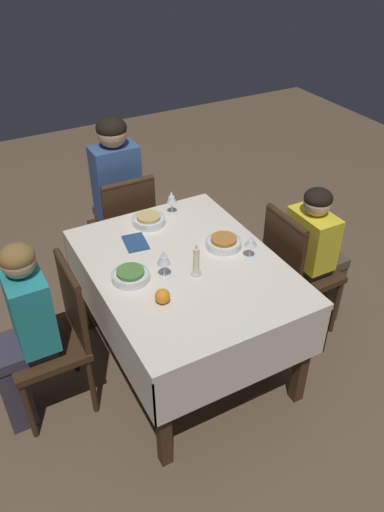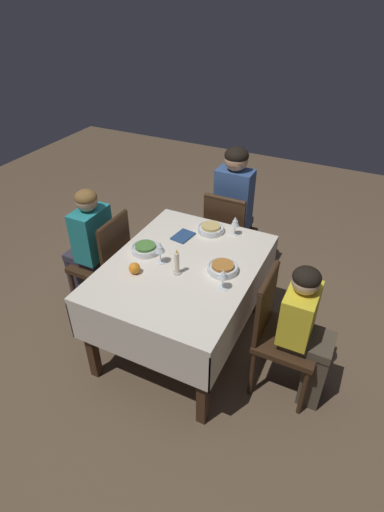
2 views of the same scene
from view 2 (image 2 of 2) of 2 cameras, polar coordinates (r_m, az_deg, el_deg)
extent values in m
plane|color=brown|center=(3.17, -1.13, -11.83)|extent=(8.00, 8.00, 0.00)
cube|color=silver|center=(2.69, -1.30, -1.47)|extent=(1.25, 0.96, 0.04)
cube|color=silver|center=(3.00, -9.40, -1.58)|extent=(1.25, 0.01, 0.29)
cube|color=silver|center=(2.66, 8.00, -7.01)|extent=(1.25, 0.01, 0.29)
cube|color=silver|center=(3.25, 3.75, 2.10)|extent=(0.01, 0.96, 0.29)
cube|color=silver|center=(2.41, -8.18, -12.61)|extent=(0.01, 0.96, 0.29)
cube|color=#3D2616|center=(3.46, -3.08, 0.43)|extent=(0.06, 0.06, 0.69)
cube|color=#3D2616|center=(2.78, -14.34, -11.44)|extent=(0.06, 0.06, 0.69)
cube|color=#3D2616|center=(3.21, 9.92, -3.25)|extent=(0.06, 0.06, 0.69)
cube|color=#3D2616|center=(2.46, 1.56, -17.94)|extent=(0.06, 0.06, 0.69)
cube|color=#382314|center=(3.56, 5.48, 2.97)|extent=(0.39, 0.39, 0.04)
cube|color=#382314|center=(3.29, 4.56, 4.87)|extent=(0.03, 0.36, 0.42)
cylinder|color=#382314|center=(3.19, 4.74, 8.12)|extent=(0.04, 0.35, 0.04)
cylinder|color=#382314|center=(3.77, 8.58, 0.69)|extent=(0.03, 0.03, 0.41)
cylinder|color=#382314|center=(3.86, 3.90, 1.93)|extent=(0.03, 0.03, 0.41)
cylinder|color=#382314|center=(3.51, 6.81, -2.09)|extent=(0.03, 0.03, 0.41)
cylinder|color=#382314|center=(3.60, 1.84, -0.69)|extent=(0.03, 0.03, 0.41)
cube|color=#382314|center=(2.65, 13.66, -11.60)|extent=(0.39, 0.39, 0.04)
cube|color=#382314|center=(2.51, 10.46, -6.85)|extent=(0.36, 0.03, 0.42)
cylinder|color=#382314|center=(2.38, 10.99, -3.09)|extent=(0.35, 0.04, 0.04)
cylinder|color=#382314|center=(2.70, 15.60, -18.25)|extent=(0.03, 0.03, 0.41)
cylinder|color=#382314|center=(2.92, 17.13, -13.31)|extent=(0.03, 0.03, 0.41)
cylinder|color=#382314|center=(2.72, 8.56, -16.20)|extent=(0.03, 0.03, 0.41)
cylinder|color=#382314|center=(2.94, 10.71, -11.51)|extent=(0.03, 0.03, 0.41)
cube|color=#382314|center=(3.27, -13.02, -1.16)|extent=(0.39, 0.39, 0.04)
cube|color=#382314|center=(3.04, -10.91, 1.44)|extent=(0.36, 0.03, 0.42)
cylinder|color=#382314|center=(2.93, -11.36, 4.85)|extent=(0.35, 0.04, 0.04)
cylinder|color=#382314|center=(3.59, -13.09, -1.93)|extent=(0.03, 0.03, 0.41)
cylinder|color=#382314|center=(3.40, -16.44, -4.96)|extent=(0.03, 0.03, 0.41)
cylinder|color=#382314|center=(3.42, -8.63, -3.44)|extent=(0.03, 0.03, 0.41)
cylinder|color=#382314|center=(3.22, -11.89, -6.75)|extent=(0.03, 0.03, 0.41)
cube|color=#383342|center=(3.83, 6.41, 1.80)|extent=(0.14, 0.22, 0.45)
cube|color=#383342|center=(3.62, 6.19, 4.50)|extent=(0.31, 0.24, 0.06)
cube|color=#38568E|center=(3.41, 5.98, 8.06)|extent=(0.18, 0.30, 0.52)
sphere|color=tan|center=(3.27, 6.36, 13.55)|extent=(0.19, 0.19, 0.19)
ellipsoid|color=black|center=(3.26, 6.40, 14.10)|extent=(0.19, 0.19, 0.13)
cube|color=#4C4233|center=(2.79, 17.13, -15.60)|extent=(0.22, 0.14, 0.45)
cube|color=#4C4233|center=(2.61, 16.26, -11.52)|extent=(0.24, 0.31, 0.06)
cube|color=yellow|center=(2.48, 15.09, -7.86)|extent=(0.30, 0.18, 0.33)
sphere|color=beige|center=(2.32, 15.99, -3.47)|extent=(0.16, 0.16, 0.16)
ellipsoid|color=black|center=(2.31, 16.10, -2.92)|extent=(0.16, 0.16, 0.11)
cube|color=#383342|center=(3.50, -15.17, -3.00)|extent=(0.23, 0.14, 0.45)
cube|color=#383342|center=(3.30, -14.70, 0.06)|extent=(0.24, 0.31, 0.06)
cube|color=teal|center=(3.13, -14.11, 3.13)|extent=(0.30, 0.18, 0.40)
sphere|color=tan|center=(3.00, -14.86, 7.62)|extent=(0.16, 0.16, 0.16)
ellipsoid|color=brown|center=(2.98, -14.94, 8.09)|extent=(0.16, 0.16, 0.11)
cylinder|color=silver|center=(3.02, 2.78, 3.78)|extent=(0.20, 0.20, 0.04)
torus|color=silver|center=(3.00, 2.79, 4.14)|extent=(0.19, 0.19, 0.01)
cylinder|color=tan|center=(3.00, 2.79, 4.23)|extent=(0.14, 0.14, 0.02)
cylinder|color=white|center=(3.01, 6.06, 3.13)|extent=(0.06, 0.06, 0.00)
cylinder|color=white|center=(2.99, 6.11, 3.75)|extent=(0.01, 0.01, 0.07)
cone|color=white|center=(2.95, 6.20, 4.97)|extent=(0.06, 0.06, 0.07)
cylinder|color=white|center=(2.96, 6.18, 4.73)|extent=(0.04, 0.04, 0.03)
cylinder|color=silver|center=(2.62, 4.41, -1.84)|extent=(0.20, 0.20, 0.04)
torus|color=silver|center=(2.60, 4.43, -1.45)|extent=(0.20, 0.20, 0.01)
cylinder|color=#B2702D|center=(2.60, 4.44, -1.34)|extent=(0.15, 0.15, 0.02)
cylinder|color=white|center=(2.49, 4.37, -4.56)|extent=(0.07, 0.07, 0.00)
cylinder|color=white|center=(2.46, 4.41, -3.83)|extent=(0.01, 0.01, 0.08)
cone|color=white|center=(2.42, 4.49, -2.56)|extent=(0.07, 0.07, 0.06)
cylinder|color=white|center=(2.43, 4.47, -2.79)|extent=(0.04, 0.04, 0.03)
cylinder|color=silver|center=(2.81, -6.65, 0.94)|extent=(0.20, 0.20, 0.04)
torus|color=silver|center=(2.80, -6.68, 1.32)|extent=(0.19, 0.19, 0.01)
cylinder|color=#4C7F38|center=(2.79, -6.69, 1.42)|extent=(0.14, 0.14, 0.02)
cylinder|color=white|center=(2.70, -4.50, -0.87)|extent=(0.06, 0.06, 0.00)
cylinder|color=white|center=(2.68, -4.54, -0.10)|extent=(0.01, 0.01, 0.08)
cone|color=white|center=(2.63, -4.62, 1.33)|extent=(0.07, 0.07, 0.08)
cylinder|color=white|center=(2.64, -4.61, 1.06)|extent=(0.04, 0.04, 0.03)
cylinder|color=beige|center=(2.60, -2.13, -2.37)|extent=(0.06, 0.06, 0.01)
cylinder|color=beige|center=(2.55, -2.17, -0.95)|extent=(0.03, 0.03, 0.15)
ellipsoid|color=#F9C64C|center=(2.50, -2.22, 0.64)|extent=(0.01, 0.01, 0.03)
sphere|color=orange|center=(2.61, -8.22, -1.73)|extent=(0.08, 0.08, 0.08)
cube|color=navy|center=(2.96, -1.28, 2.86)|extent=(0.18, 0.14, 0.01)
camera|label=1|loc=(1.98, -67.66, 14.96)|focal=35.00mm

